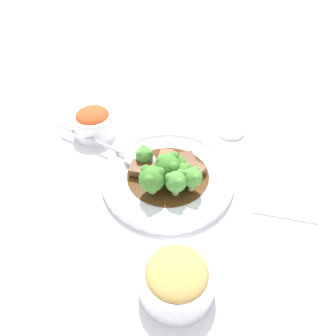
% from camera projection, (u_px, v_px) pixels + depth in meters
% --- Properties ---
extents(ground_plane, '(4.00, 4.00, 0.00)m').
position_uv_depth(ground_plane, '(168.00, 180.00, 0.63)').
color(ground_plane, silver).
extents(main_plate, '(0.25, 0.25, 0.02)m').
position_uv_depth(main_plate, '(168.00, 177.00, 0.63)').
color(main_plate, white).
rests_on(main_plate, ground_plane).
extents(beef_strip_0, '(0.06, 0.04, 0.01)m').
position_uv_depth(beef_strip_0, '(145.00, 171.00, 0.62)').
color(beef_strip_0, '#56331E').
rests_on(beef_strip_0, main_plate).
extents(beef_strip_1, '(0.03, 0.07, 0.01)m').
position_uv_depth(beef_strip_1, '(164.00, 162.00, 0.63)').
color(beef_strip_1, brown).
rests_on(beef_strip_1, main_plate).
extents(beef_strip_2, '(0.05, 0.05, 0.01)m').
position_uv_depth(beef_strip_2, '(194.00, 174.00, 0.61)').
color(beef_strip_2, brown).
rests_on(beef_strip_2, main_plate).
extents(beef_strip_3, '(0.04, 0.05, 0.02)m').
position_uv_depth(beef_strip_3, '(188.00, 162.00, 0.63)').
color(beef_strip_3, '#56331E').
rests_on(beef_strip_3, main_plate).
extents(broccoli_floret_0, '(0.05, 0.05, 0.06)m').
position_uv_depth(broccoli_floret_0, '(169.00, 166.00, 0.59)').
color(broccoli_floret_0, '#8EB756').
rests_on(broccoli_floret_0, main_plate).
extents(broccoli_floret_1, '(0.03, 0.03, 0.04)m').
position_uv_depth(broccoli_floret_1, '(177.00, 164.00, 0.61)').
color(broccoli_floret_1, '#7FA84C').
rests_on(broccoli_floret_1, main_plate).
extents(broccoli_floret_2, '(0.05, 0.05, 0.06)m').
position_uv_depth(broccoli_floret_2, '(152.00, 179.00, 0.57)').
color(broccoli_floret_2, '#8EB756').
rests_on(broccoli_floret_2, main_plate).
extents(broccoli_floret_3, '(0.04, 0.04, 0.05)m').
position_uv_depth(broccoli_floret_3, '(176.00, 181.00, 0.56)').
color(broccoli_floret_3, '#7FA84C').
rests_on(broccoli_floret_3, main_plate).
extents(broccoli_floret_4, '(0.03, 0.03, 0.04)m').
position_uv_depth(broccoli_floret_4, '(144.00, 155.00, 0.63)').
color(broccoli_floret_4, '#8EB756').
rests_on(broccoli_floret_4, main_plate).
extents(broccoli_floret_5, '(0.03, 0.03, 0.04)m').
position_uv_depth(broccoli_floret_5, '(182.00, 171.00, 0.59)').
color(broccoli_floret_5, '#8EB756').
rests_on(broccoli_floret_5, main_plate).
extents(broccoli_floret_6, '(0.04, 0.04, 0.05)m').
position_uv_depth(broccoli_floret_6, '(192.00, 177.00, 0.57)').
color(broccoli_floret_6, '#8EB756').
rests_on(broccoli_floret_6, main_plate).
extents(serving_spoon, '(0.24, 0.14, 0.01)m').
position_uv_depth(serving_spoon, '(132.00, 156.00, 0.65)').
color(serving_spoon, '#B7B7BC').
rests_on(serving_spoon, main_plate).
extents(side_bowl_kimchi, '(0.09, 0.09, 0.06)m').
position_uv_depth(side_bowl_kimchi, '(94.00, 122.00, 0.72)').
color(side_bowl_kimchi, white).
rests_on(side_bowl_kimchi, ground_plane).
extents(side_bowl_appetizer, '(0.11, 0.11, 0.06)m').
position_uv_depth(side_bowl_appetizer, '(177.00, 278.00, 0.46)').
color(side_bowl_appetizer, white).
rests_on(side_bowl_appetizer, ground_plane).
extents(sauce_dish, '(0.06, 0.06, 0.01)m').
position_uv_depth(sauce_dish, '(231.00, 130.00, 0.74)').
color(sauce_dish, white).
rests_on(sauce_dish, ground_plane).
extents(paper_napkin, '(0.13, 0.11, 0.01)m').
position_uv_depth(paper_napkin, '(284.00, 198.00, 0.60)').
color(paper_napkin, silver).
rests_on(paper_napkin, ground_plane).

